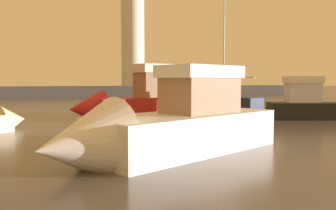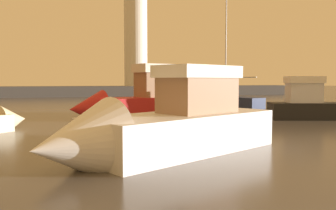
{
  "view_description": "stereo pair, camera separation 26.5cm",
  "coord_description": "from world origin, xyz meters",
  "px_view_note": "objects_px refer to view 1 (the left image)",
  "views": [
    {
      "loc": [
        -5.22,
        -2.26,
        2.59
      ],
      "look_at": [
        0.81,
        17.67,
        1.12
      ],
      "focal_mm": 38.02,
      "sensor_mm": 36.0,
      "label": 1
    },
    {
      "loc": [
        -4.97,
        -2.33,
        2.59
      ],
      "look_at": [
        0.81,
        17.67,
        1.12
      ],
      "focal_mm": 38.02,
      "sensor_mm": 36.0,
      "label": 2
    }
  ],
  "objects_px": {
    "motorboat_0": "(133,101)",
    "motorboat_3": "(160,128)",
    "motorboat_2": "(317,105)",
    "mooring_buoy": "(272,107)",
    "lighthouse": "(133,33)",
    "sailboat_moored": "(228,101)"
  },
  "relations": [
    {
      "from": "mooring_buoy",
      "to": "motorboat_2",
      "type": "bearing_deg",
      "value": -93.41
    },
    {
      "from": "sailboat_moored",
      "to": "mooring_buoy",
      "type": "relative_size",
      "value": 14.96
    },
    {
      "from": "lighthouse",
      "to": "motorboat_2",
      "type": "height_order",
      "value": "lighthouse"
    },
    {
      "from": "motorboat_3",
      "to": "sailboat_moored",
      "type": "distance_m",
      "value": 22.81
    },
    {
      "from": "motorboat_3",
      "to": "mooring_buoy",
      "type": "xyz_separation_m",
      "value": [
        13.42,
        13.86,
        -0.59
      ]
    },
    {
      "from": "motorboat_2",
      "to": "mooring_buoy",
      "type": "distance_m",
      "value": 5.8
    },
    {
      "from": "motorboat_0",
      "to": "motorboat_3",
      "type": "distance_m",
      "value": 12.78
    },
    {
      "from": "motorboat_0",
      "to": "motorboat_2",
      "type": "xyz_separation_m",
      "value": [
        11.48,
        -4.57,
        -0.24
      ]
    },
    {
      "from": "motorboat_0",
      "to": "motorboat_3",
      "type": "xyz_separation_m",
      "value": [
        -1.59,
        -12.67,
        -0.21
      ]
    },
    {
      "from": "motorboat_2",
      "to": "sailboat_moored",
      "type": "relative_size",
      "value": 0.6
    },
    {
      "from": "motorboat_0",
      "to": "motorboat_3",
      "type": "relative_size",
      "value": 0.98
    },
    {
      "from": "lighthouse",
      "to": "mooring_buoy",
      "type": "bearing_deg",
      "value": -80.91
    },
    {
      "from": "lighthouse",
      "to": "sailboat_moored",
      "type": "height_order",
      "value": "lighthouse"
    },
    {
      "from": "motorboat_0",
      "to": "motorboat_3",
      "type": "height_order",
      "value": "motorboat_0"
    },
    {
      "from": "motorboat_0",
      "to": "mooring_buoy",
      "type": "xyz_separation_m",
      "value": [
        11.82,
        1.19,
        -0.8
      ]
    },
    {
      "from": "motorboat_0",
      "to": "sailboat_moored",
      "type": "height_order",
      "value": "sailboat_moored"
    },
    {
      "from": "motorboat_3",
      "to": "lighthouse",
      "type": "bearing_deg",
      "value": 79.87
    },
    {
      "from": "lighthouse",
      "to": "mooring_buoy",
      "type": "distance_m",
      "value": 34.15
    },
    {
      "from": "lighthouse",
      "to": "motorboat_0",
      "type": "bearing_deg",
      "value": -101.24
    },
    {
      "from": "motorboat_0",
      "to": "sailboat_moored",
      "type": "distance_m",
      "value": 12.49
    },
    {
      "from": "motorboat_0",
      "to": "motorboat_2",
      "type": "bearing_deg",
      "value": -21.73
    },
    {
      "from": "lighthouse",
      "to": "motorboat_2",
      "type": "distance_m",
      "value": 39.47
    }
  ]
}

